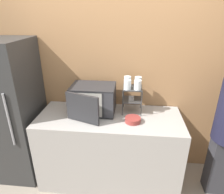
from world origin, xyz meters
TOP-DOWN VIEW (x-y plane):
  - wall_back at (0.00, 0.74)m, footprint 8.00×0.06m
  - counter at (0.00, 0.35)m, footprint 1.70×0.70m
  - microwave at (-0.21, 0.45)m, footprint 0.53×0.53m
  - dish_rack at (0.26, 0.51)m, footprint 0.23×0.23m
  - glass_front_left at (0.20, 0.44)m, footprint 0.08×0.08m
  - glass_back_right at (0.32, 0.57)m, footprint 0.08×0.08m
  - glass_front_right at (0.31, 0.44)m, footprint 0.08×0.08m
  - glass_back_left at (0.20, 0.57)m, footprint 0.08×0.08m
  - bowl at (0.27, 0.25)m, footprint 0.18×0.18m
  - refrigerator at (-1.24, 0.38)m, footprint 0.65×0.67m

SIDE VIEW (x-z plane):
  - counter at x=0.00m, z-range 0.00..0.91m
  - refrigerator at x=-1.24m, z-range 0.00..1.78m
  - bowl at x=0.27m, z-range 0.91..0.97m
  - microwave at x=-0.21m, z-range 0.91..1.25m
  - dish_rack at x=0.26m, z-range 0.98..1.30m
  - glass_front_left at x=0.20m, z-range 1.23..1.34m
  - glass_back_right at x=0.32m, z-range 1.23..1.34m
  - glass_front_right at x=0.31m, z-range 1.23..1.34m
  - glass_back_left at x=0.20m, z-range 1.23..1.34m
  - wall_back at x=0.00m, z-range 0.00..2.60m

